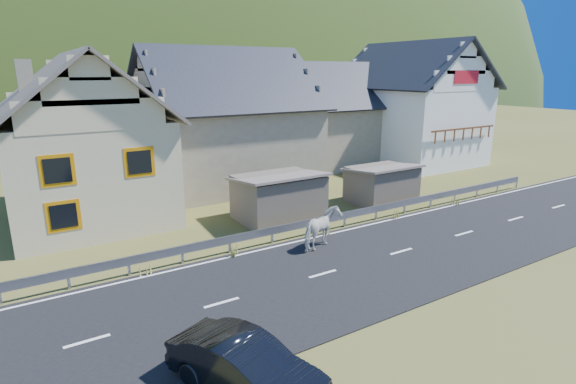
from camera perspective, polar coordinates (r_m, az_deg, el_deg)
ground at (r=19.19m, az=14.18°, el=-7.44°), size 160.00×160.00×0.00m
road at (r=19.19m, az=14.18°, el=-7.39°), size 60.00×7.00×0.04m
lane_markings at (r=19.18m, az=14.19°, el=-7.32°), size 60.00×6.60×0.01m
guardrail at (r=21.52m, az=7.25°, el=-3.01°), size 28.10×0.09×0.75m
shed_left at (r=22.47m, az=-1.22°, el=-0.68°), size 4.30×3.30×2.40m
shed_right at (r=25.96m, az=11.78°, el=0.93°), size 3.80×2.90×2.20m
house_cream at (r=24.45m, az=-24.80°, el=7.02°), size 7.80×9.80×8.30m
house_stone_a at (r=29.77m, az=-8.10°, el=9.98°), size 10.80×9.80×8.90m
house_stone_b at (r=36.63m, az=5.24°, el=10.36°), size 9.80×8.80×8.10m
house_white at (r=38.37m, az=15.37°, el=11.35°), size 8.80×10.80×9.70m
mountain at (r=194.85m, az=-26.46°, el=5.47°), size 440.00×280.00×260.00m
horse at (r=18.79m, az=4.36°, el=-4.65°), size 1.62×2.17×1.67m
car at (r=11.07m, az=-5.37°, el=-21.21°), size 2.85×4.21×1.31m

